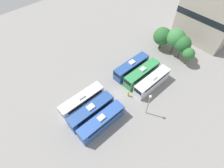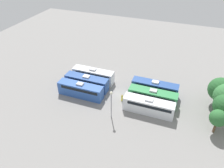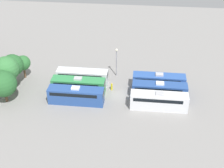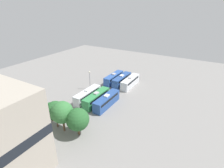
{
  "view_description": "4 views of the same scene",
  "coord_description": "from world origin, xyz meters",
  "px_view_note": "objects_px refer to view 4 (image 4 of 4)",
  "views": [
    {
      "loc": [
        17.51,
        -18.01,
        35.07
      ],
      "look_at": [
        -1.61,
        -0.66,
        3.3
      ],
      "focal_mm": 28.0,
      "sensor_mm": 36.0,
      "label": 1
    },
    {
      "loc": [
        39.84,
        13.35,
        32.31
      ],
      "look_at": [
        -0.49,
        -1.81,
        2.41
      ],
      "focal_mm": 35.0,
      "sensor_mm": 36.0,
      "label": 2
    },
    {
      "loc": [
        -52.71,
        -4.61,
        36.71
      ],
      "look_at": [
        -0.55,
        1.22,
        3.01
      ],
      "focal_mm": 50.0,
      "sensor_mm": 36.0,
      "label": 3
    },
    {
      "loc": [
        -27.62,
        45.96,
        27.55
      ],
      "look_at": [
        0.08,
        -1.07,
        2.8
      ],
      "focal_mm": 28.0,
      "sensor_mm": 36.0,
      "label": 4
    }
  ],
  "objects_px": {
    "bus_0": "(130,82)",
    "tree_2": "(55,111)",
    "bus_4": "(96,98)",
    "light_pole": "(90,77)",
    "bus_1": "(122,80)",
    "tree_0": "(78,119)",
    "bus_3": "(107,101)",
    "worker_person": "(104,91)",
    "bus_5": "(87,95)",
    "tree_1": "(62,112)",
    "tree_3": "(51,109)",
    "bus_2": "(114,78)"
  },
  "relations": [
    {
      "from": "bus_5",
      "to": "light_pole",
      "type": "xyz_separation_m",
      "value": [
        4.26,
        -6.99,
        2.86
      ]
    },
    {
      "from": "bus_0",
      "to": "tree_2",
      "type": "relative_size",
      "value": 1.56
    },
    {
      "from": "bus_1",
      "to": "bus_3",
      "type": "bearing_deg",
      "value": 102.21
    },
    {
      "from": "bus_0",
      "to": "bus_5",
      "type": "bearing_deg",
      "value": 66.46
    },
    {
      "from": "bus_1",
      "to": "light_pole",
      "type": "height_order",
      "value": "light_pole"
    },
    {
      "from": "bus_2",
      "to": "bus_4",
      "type": "bearing_deg",
      "value": 101.73
    },
    {
      "from": "bus_3",
      "to": "bus_4",
      "type": "xyz_separation_m",
      "value": [
        3.53,
        0.24,
        0.0
      ]
    },
    {
      "from": "bus_4",
      "to": "worker_person",
      "type": "distance_m",
      "value": 7.03
    },
    {
      "from": "bus_5",
      "to": "tree_1",
      "type": "xyz_separation_m",
      "value": [
        -4.3,
        14.63,
        3.38
      ]
    },
    {
      "from": "bus_1",
      "to": "tree_0",
      "type": "relative_size",
      "value": 1.62
    },
    {
      "from": "bus_3",
      "to": "tree_1",
      "type": "distance_m",
      "value": 15.36
    },
    {
      "from": "bus_2",
      "to": "tree_3",
      "type": "relative_size",
      "value": 2.05
    },
    {
      "from": "bus_4",
      "to": "bus_5",
      "type": "xyz_separation_m",
      "value": [
        3.51,
        -0.14,
        0.0
      ]
    },
    {
      "from": "bus_0",
      "to": "tree_2",
      "type": "distance_m",
      "value": 31.28
    },
    {
      "from": "bus_5",
      "to": "tree_1",
      "type": "height_order",
      "value": "tree_1"
    },
    {
      "from": "bus_3",
      "to": "light_pole",
      "type": "height_order",
      "value": "light_pole"
    },
    {
      "from": "bus_0",
      "to": "tree_0",
      "type": "height_order",
      "value": "tree_0"
    },
    {
      "from": "bus_1",
      "to": "bus_2",
      "type": "bearing_deg",
      "value": 1.02
    },
    {
      "from": "bus_3",
      "to": "light_pole",
      "type": "bearing_deg",
      "value": -31.35
    },
    {
      "from": "tree_2",
      "to": "tree_3",
      "type": "distance_m",
      "value": 3.29
    },
    {
      "from": "bus_1",
      "to": "bus_5",
      "type": "bearing_deg",
      "value": 77.95
    },
    {
      "from": "tree_1",
      "to": "tree_3",
      "type": "relative_size",
      "value": 1.46
    },
    {
      "from": "bus_1",
      "to": "bus_4",
      "type": "xyz_separation_m",
      "value": [
        -0.0,
        16.57,
        0.0
      ]
    },
    {
      "from": "tree_1",
      "to": "worker_person",
      "type": "bearing_deg",
      "value": -83.18
    },
    {
      "from": "tree_1",
      "to": "tree_3",
      "type": "distance_m",
      "value": 5.8
    },
    {
      "from": "bus_4",
      "to": "light_pole",
      "type": "bearing_deg",
      "value": -42.52
    },
    {
      "from": "bus_0",
      "to": "worker_person",
      "type": "bearing_deg",
      "value": 61.16
    },
    {
      "from": "light_pole",
      "to": "tree_3",
      "type": "bearing_deg",
      "value": 98.7
    },
    {
      "from": "tree_1",
      "to": "bus_4",
      "type": "bearing_deg",
      "value": -86.87
    },
    {
      "from": "bus_3",
      "to": "tree_2",
      "type": "relative_size",
      "value": 1.56
    },
    {
      "from": "bus_0",
      "to": "bus_4",
      "type": "bearing_deg",
      "value": 77.68
    },
    {
      "from": "bus_2",
      "to": "bus_3",
      "type": "height_order",
      "value": "same"
    },
    {
      "from": "bus_1",
      "to": "bus_2",
      "type": "relative_size",
      "value": 1.0
    },
    {
      "from": "bus_4",
      "to": "tree_2",
      "type": "relative_size",
      "value": 1.56
    },
    {
      "from": "bus_1",
      "to": "tree_1",
      "type": "bearing_deg",
      "value": 91.46
    },
    {
      "from": "bus_0",
      "to": "bus_2",
      "type": "bearing_deg",
      "value": -0.59
    },
    {
      "from": "bus_3",
      "to": "tree_2",
      "type": "bearing_deg",
      "value": 70.11
    },
    {
      "from": "bus_0",
      "to": "tree_0",
      "type": "xyz_separation_m",
      "value": [
        -1.05,
        30.14,
        2.33
      ]
    },
    {
      "from": "tree_2",
      "to": "tree_0",
      "type": "bearing_deg",
      "value": -175.02
    },
    {
      "from": "bus_5",
      "to": "light_pole",
      "type": "height_order",
      "value": "light_pole"
    },
    {
      "from": "bus_1",
      "to": "bus_3",
      "type": "distance_m",
      "value": 16.7
    },
    {
      "from": "bus_4",
      "to": "light_pole",
      "type": "height_order",
      "value": "light_pole"
    },
    {
      "from": "bus_2",
      "to": "bus_4",
      "type": "relative_size",
      "value": 1.0
    },
    {
      "from": "bus_4",
      "to": "light_pole",
      "type": "xyz_separation_m",
      "value": [
        7.77,
        -7.13,
        2.86
      ]
    },
    {
      "from": "bus_0",
      "to": "tree_3",
      "type": "height_order",
      "value": "tree_3"
    },
    {
      "from": "worker_person",
      "to": "tree_3",
      "type": "bearing_deg",
      "value": 81.69
    },
    {
      "from": "tree_3",
      "to": "bus_4",
      "type": "bearing_deg",
      "value": -109.45
    },
    {
      "from": "bus_0",
      "to": "tree_1",
      "type": "bearing_deg",
      "value": 84.83
    },
    {
      "from": "bus_3",
      "to": "worker_person",
      "type": "bearing_deg",
      "value": -50.92
    },
    {
      "from": "tree_2",
      "to": "bus_5",
      "type": "bearing_deg",
      "value": -82.9
    }
  ]
}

